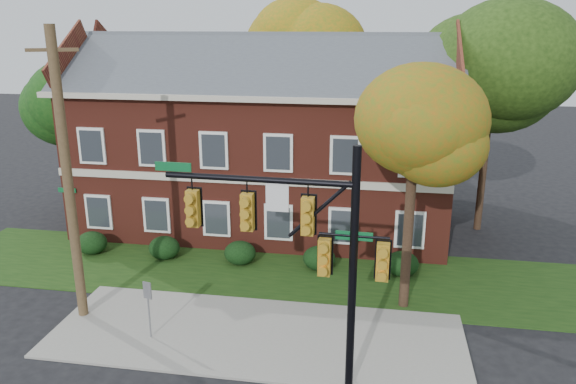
% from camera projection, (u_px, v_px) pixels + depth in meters
% --- Properties ---
extents(ground, '(120.00, 120.00, 0.00)m').
position_uv_depth(ground, '(249.00, 353.00, 18.15)').
color(ground, black).
rests_on(ground, ground).
extents(sidewalk, '(14.00, 5.00, 0.08)m').
position_uv_depth(sidewalk, '(256.00, 335.00, 19.09)').
color(sidewalk, gray).
rests_on(sidewalk, ground).
extents(grass_strip, '(30.00, 6.00, 0.04)m').
position_uv_depth(grass_strip, '(282.00, 273.00, 23.81)').
color(grass_strip, '#193811').
rests_on(grass_strip, ground).
extents(apartment_building, '(18.80, 8.80, 9.74)m').
position_uv_depth(apartment_building, '(263.00, 131.00, 28.29)').
color(apartment_building, maroon).
rests_on(apartment_building, ground).
extents(hedge_far_left, '(1.40, 1.26, 1.05)m').
position_uv_depth(hedge_far_left, '(92.00, 243.00, 25.75)').
color(hedge_far_left, black).
rests_on(hedge_far_left, ground).
extents(hedge_left, '(1.40, 1.26, 1.05)m').
position_uv_depth(hedge_left, '(164.00, 248.00, 25.19)').
color(hedge_left, black).
rests_on(hedge_left, ground).
extents(hedge_center, '(1.40, 1.26, 1.05)m').
position_uv_depth(hedge_center, '(240.00, 253.00, 24.64)').
color(hedge_center, black).
rests_on(hedge_center, ground).
extents(hedge_right, '(1.40, 1.26, 1.05)m').
position_uv_depth(hedge_right, '(319.00, 258.00, 24.08)').
color(hedge_right, black).
rests_on(hedge_right, ground).
extents(hedge_far_right, '(1.40, 1.26, 1.05)m').
position_uv_depth(hedge_far_right, '(402.00, 264.00, 23.53)').
color(hedge_far_right, black).
rests_on(hedge_far_right, ground).
extents(tree_near_right, '(4.50, 4.25, 8.58)m').
position_uv_depth(tree_near_right, '(422.00, 132.00, 19.03)').
color(tree_near_right, black).
rests_on(tree_near_right, ground).
extents(tree_left_rear, '(5.40, 5.10, 8.88)m').
position_uv_depth(tree_left_rear, '(70.00, 96.00, 28.28)').
color(tree_left_rear, black).
rests_on(tree_left_rear, ground).
extents(tree_right_rear, '(6.30, 5.95, 10.62)m').
position_uv_depth(tree_right_rear, '(501.00, 69.00, 26.39)').
color(tree_right_rear, black).
rests_on(tree_right_rear, ground).
extents(tree_far_rear, '(6.84, 6.46, 11.52)m').
position_uv_depth(tree_far_rear, '(310.00, 46.00, 34.35)').
color(tree_far_rear, black).
rests_on(tree_far_rear, ground).
extents(traffic_signal, '(6.53, 0.62, 7.28)m').
position_uv_depth(traffic_signal, '(305.00, 243.00, 15.17)').
color(traffic_signal, gray).
rests_on(traffic_signal, ground).
extents(utility_pole, '(1.50, 0.74, 10.21)m').
position_uv_depth(utility_pole, '(68.00, 179.00, 18.92)').
color(utility_pole, '#4A3822').
rests_on(utility_pole, ground).
extents(sign_post, '(0.31, 0.11, 2.11)m').
position_uv_depth(sign_post, '(148.00, 301.00, 18.53)').
color(sign_post, slate).
rests_on(sign_post, ground).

